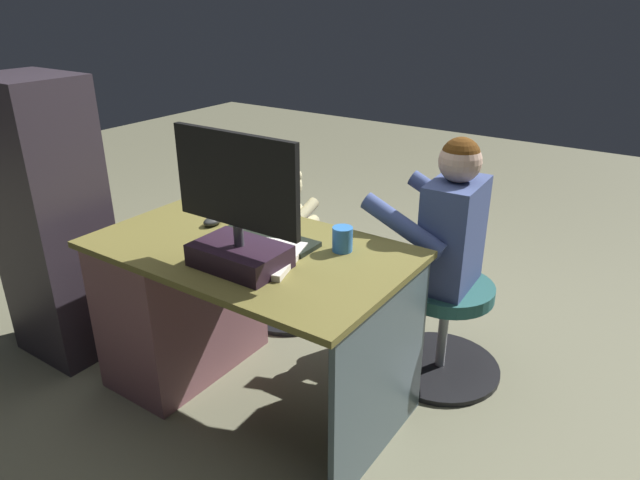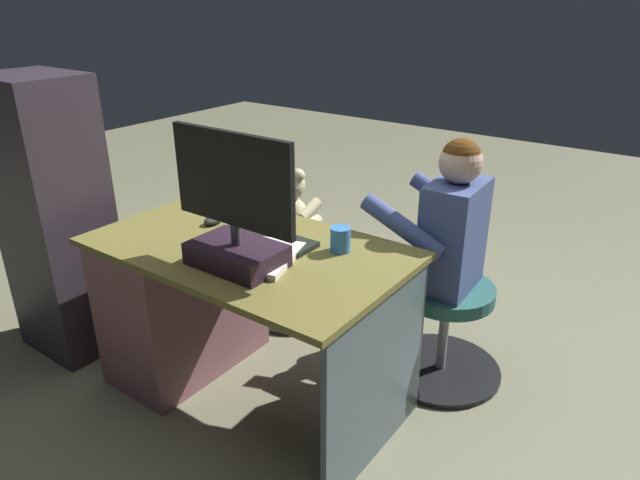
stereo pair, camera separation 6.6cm
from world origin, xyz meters
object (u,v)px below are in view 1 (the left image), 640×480
keyboard (269,238)px  office_chair_teddy (289,269)px  monitor (238,224)px  cup (342,239)px  computer_mouse (213,221)px  visitor_chair (444,324)px  desk (198,298)px  teddy_bear (289,204)px  tv_remote (235,236)px  person (434,238)px

keyboard → office_chair_teddy: size_ratio=0.73×
monitor → cup: bearing=-126.2°
computer_mouse → visitor_chair: computer_mouse is taller
monitor → visitor_chair: 1.13m
cup → office_chair_teddy: size_ratio=0.17×
desk → keyboard: bearing=-165.8°
teddy_bear → tv_remote: bearing=109.4°
office_chair_teddy → visitor_chair: size_ratio=1.04×
keyboard → monitor: bearing=104.3°
cup → office_chair_teddy: cup is taller
desk → cup: (-0.65, -0.17, 0.38)m
visitor_chair → computer_mouse: bearing=32.5°
cup → teddy_bear: teddy_bear is taller
monitor → computer_mouse: 0.45m
keyboard → person: bearing=-131.2°
monitor → office_chair_teddy: size_ratio=0.92×
keyboard → tv_remote: bearing=24.9°
visitor_chair → monitor: bearing=57.3°
computer_mouse → tv_remote: size_ratio=0.64×
tv_remote → computer_mouse: bearing=0.2°
keyboard → computer_mouse: (0.30, 0.01, 0.01)m
desk → cup: size_ratio=13.07×
keyboard → tv_remote: (0.13, 0.06, -0.00)m
cup → visitor_chair: size_ratio=0.17×
cup → teddy_bear: size_ratio=0.26×
visitor_chair → person: bearing=-2.9°
computer_mouse → teddy_bear: (0.06, -0.61, -0.12)m
monitor → teddy_bear: size_ratio=1.44×
desk → tv_remote: size_ratio=8.40×
office_chair_teddy → visitor_chair: same height
desk → computer_mouse: (-0.05, -0.08, 0.35)m
desk → cup: bearing=-165.1°
desk → monitor: 0.66m
tv_remote → visitor_chair: 1.03m
monitor → office_chair_teddy: bearing=-63.1°
teddy_bear → monitor: bearing=116.6°
tv_remote → monitor: bearing=153.1°
office_chair_teddy → desk: bearing=90.8°
person → monitor: bearing=62.0°
keyboard → office_chair_teddy: 0.85m
computer_mouse → monitor: bearing=147.3°
desk → cup: 0.77m
cup → desk: bearing=14.9°
monitor → tv_remote: 0.30m
visitor_chair → office_chair_teddy: bearing=-2.9°
cup → visitor_chair: bearing=-120.0°
desk → keyboard: keyboard is taller
monitor → computer_mouse: (0.36, -0.23, -0.15)m
teddy_bear → person: 0.84m
computer_mouse → teddy_bear: bearing=-84.4°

